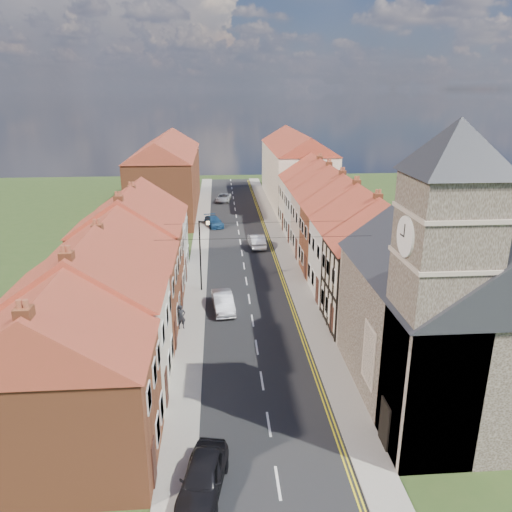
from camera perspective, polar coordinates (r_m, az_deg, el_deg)
The scene contains 25 objects.
ground at distance 25.19m, azimuth 1.95°, elevation -21.42°, with size 160.00×160.00×0.00m, color #30411C.
road at distance 51.83m, azimuth -1.62°, elevation 0.34°, with size 7.00×90.00×0.02m, color black.
pavement_left at distance 51.81m, azimuth -6.48°, elevation 0.27°, with size 1.80×90.00×0.12m, color #A8A499.
pavement_right at distance 52.19m, azimuth 3.22°, elevation 0.50°, with size 1.80×90.00×0.12m, color #A8A499.
church at distance 27.34m, azimuth 21.27°, elevation -4.93°, with size 11.25×14.25×15.20m.
cottage_r_tudor at distance 35.87m, azimuth 14.67°, elevation -1.16°, with size 8.30×5.20×9.00m.
cottage_r_white_near at distance 40.75m, azimuth 12.34°, elevation 1.39°, with size 8.30×6.00×9.00m.
cottage_r_cream_mid at distance 45.74m, azimuth 10.48°, elevation 3.39°, with size 8.30×5.20×9.00m.
cottage_r_pink at distance 50.82m, azimuth 8.97°, elevation 4.98°, with size 8.30×6.00×9.00m.
cottage_r_white_far at distance 55.96m, azimuth 7.74°, elevation 6.28°, with size 8.30×5.20×9.00m.
cottage_r_cream_far at distance 61.14m, azimuth 6.71°, elevation 7.36°, with size 8.30×6.00×9.00m.
cottage_l_brick_near at distance 23.40m, azimuth -21.80°, elevation -13.23°, with size 8.30×5.70×8.80m.
cottage_l_cream at distance 28.24m, azimuth -18.50°, elevation -6.87°, with size 8.30×6.30×9.10m.
cottage_l_white at distance 34.04m, azimuth -16.00°, elevation -2.52°, with size 8.30×6.90×8.80m.
cottage_l_brick_mid at distance 39.65m, azimuth -14.36°, elevation 0.84°, with size 8.30×5.70×9.10m.
cottage_l_pink at distance 45.18m, azimuth -13.16°, elevation 2.88°, with size 8.30×6.30×8.80m.
block_right_far at distance 75.87m, azimuth 4.56°, elevation 10.21°, with size 8.30×24.20×10.50m.
block_left_far at distance 70.40m, azimuth -10.15°, elevation 9.34°, with size 8.30×24.20×10.50m.
lamppost at distance 41.21m, azimuth -6.28°, elevation 0.55°, with size 0.88×0.15×6.00m.
car_near at distance 22.99m, azimuth -6.08°, elevation -23.79°, with size 1.73×4.29×1.46m, color black.
car_mid at distance 38.48m, azimuth -3.79°, elevation -5.25°, with size 1.46×4.18×1.38m, color #BABCC2.
car_far at distance 62.18m, azimuth -4.84°, elevation 3.94°, with size 1.69×4.15×1.21m, color navy.
car_distant at distance 76.06m, azimuth -3.73°, elevation 6.67°, with size 2.03×4.40×1.22m, color #B6BABE.
pedestrian_left at distance 35.62m, azimuth -8.55°, elevation -6.91°, with size 0.64×0.42×1.77m, color black.
car_mid_b at distance 53.62m, azimuth 0.07°, elevation 1.76°, with size 1.52×4.37×1.44m, color #B9BBC2.
Camera 1 is at (-2.25, -19.19, 16.16)m, focal length 35.00 mm.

